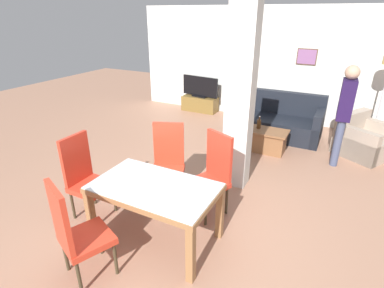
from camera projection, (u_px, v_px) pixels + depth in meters
The scene contains 15 objects.
ground_plane at pixel (157, 237), 3.68m from camera, with size 18.00×18.00×0.00m, color #A6775D.
back_wall at pixel (272, 65), 7.31m from camera, with size 7.20×0.09×2.70m.
divider_pillar at pixel (240, 102), 4.33m from camera, with size 0.38×0.30×2.70m.
dining_table at pixel (155, 198), 3.45m from camera, with size 1.42×0.85×0.74m.
dining_chair_far_right at pixel (213, 173), 3.96m from camera, with size 0.60×0.60×1.13m.
dining_chair_head_left at pixel (85, 175), 3.90m from camera, with size 0.46×0.46×1.13m.
dining_chair_near_left at pixel (76, 231), 2.91m from camera, with size 0.60×0.60×1.13m.
dining_chair_far_left at pixel (168, 160), 4.29m from camera, with size 0.60×0.60×1.13m.
sofa at pixel (279, 122), 6.63m from camera, with size 1.77×0.95×0.92m.
armchair at pixel (364, 141), 5.74m from camera, with size 1.19×1.21×0.78m.
coffee_table at pixel (267, 141), 5.88m from camera, with size 0.77×0.49×0.43m.
bottle at pixel (259, 124), 5.88m from camera, with size 0.08×0.08×0.25m.
tv_stand at pixel (200, 104), 8.31m from camera, with size 0.98×0.40×0.40m.
tv_screen at pixel (200, 87), 8.12m from camera, with size 1.08×0.26×0.56m.
standing_person at pixel (345, 109), 5.08m from camera, with size 0.23×0.39×1.76m.
Camera 1 is at (1.72, -2.38, 2.54)m, focal length 28.00 mm.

